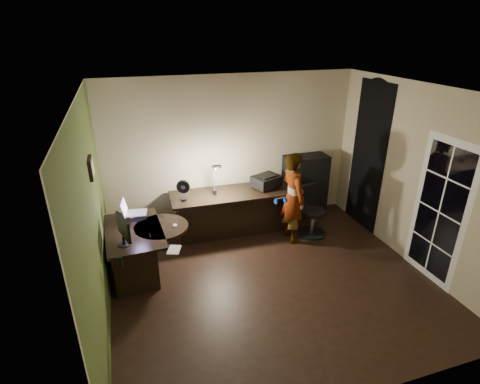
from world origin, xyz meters
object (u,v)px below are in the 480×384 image
object	(u,v)px
desk_left	(136,252)
monitor	(123,235)
person	(293,198)
desk_right	(232,213)
office_chair	(313,212)
cabinet	(305,186)

from	to	relation	value
desk_left	monitor	size ratio (longest dim) A/B	2.84
person	desk_right	bearing A→B (deg)	56.51
monitor	office_chair	size ratio (longest dim) A/B	0.51
cabinet	monitor	bearing A→B (deg)	-158.68
desk_right	office_chair	bearing A→B (deg)	-18.48
person	cabinet	bearing A→B (deg)	-43.22
desk_left	office_chair	distance (m)	3.03
desk_right	monitor	world-z (taller)	monitor
desk_right	person	world-z (taller)	person
monitor	person	distance (m)	2.80
office_chair	person	distance (m)	0.54
desk_right	person	distance (m)	1.12
desk_right	monitor	bearing A→B (deg)	-147.44
cabinet	desk_right	bearing A→B (deg)	-171.19
cabinet	person	world-z (taller)	person
desk_left	cabinet	world-z (taller)	cabinet
desk_right	cabinet	world-z (taller)	cabinet
desk_left	office_chair	bearing A→B (deg)	1.66
office_chair	monitor	bearing A→B (deg)	178.62
cabinet	monitor	world-z (taller)	cabinet
desk_right	person	xyz separation A→B (m)	(0.92, -0.51, 0.39)
cabinet	office_chair	size ratio (longest dim) A/B	1.36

